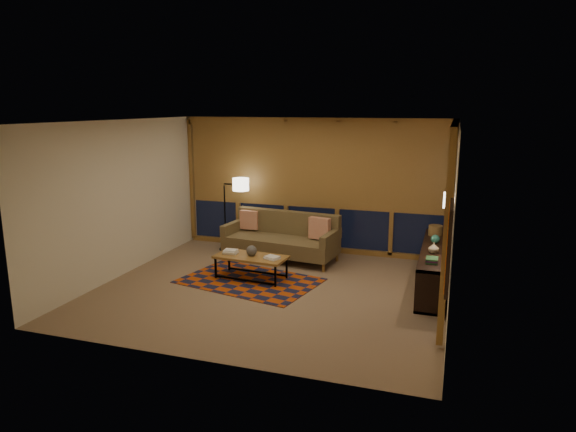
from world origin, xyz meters
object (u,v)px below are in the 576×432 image
(sofa, at_px, (280,237))
(bookshelf, at_px, (433,267))
(coffee_table, at_px, (251,267))
(floor_lamp, at_px, (225,214))

(sofa, distance_m, bookshelf, 2.94)
(coffee_table, distance_m, floor_lamp, 2.03)
(sofa, height_order, floor_lamp, floor_lamp)
(sofa, bearing_deg, floor_lamp, 173.31)
(coffee_table, xyz_separation_m, floor_lamp, (-1.20, 1.54, 0.55))
(coffee_table, bearing_deg, sofa, 89.46)
(sofa, height_order, coffee_table, sofa)
(sofa, distance_m, coffee_table, 1.25)
(floor_lamp, distance_m, bookshelf, 4.31)
(sofa, bearing_deg, bookshelf, -5.13)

